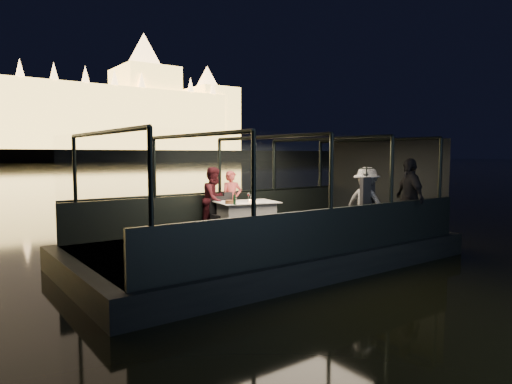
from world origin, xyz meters
TOP-DOWN VIEW (x-y plane):
  - boat_hull at (0.00, 0.00)m, footprint 8.60×4.40m
  - boat_deck at (0.00, 0.00)m, footprint 8.00×4.00m
  - gunwale_port at (0.00, 2.00)m, footprint 8.00×0.08m
  - gunwale_starboard at (0.00, -2.00)m, footprint 8.00×0.08m
  - cabin_glass_port at (0.00, 2.00)m, footprint 8.00×0.02m
  - cabin_glass_starboard at (0.00, -2.00)m, footprint 8.00×0.02m
  - cabin_roof_glass at (0.00, 0.00)m, footprint 8.00×4.00m
  - end_wall_fore at (-4.00, 0.00)m, footprint 0.02×4.00m
  - end_wall_aft at (4.00, 0.00)m, footprint 0.02×4.00m
  - canopy_ribs at (0.00, 0.00)m, footprint 8.00×4.00m
  - dining_table_central at (0.16, 1.02)m, footprint 1.63×1.33m
  - chair_port_left at (-0.30, 1.47)m, footprint 0.43×0.43m
  - chair_port_right at (0.11, 1.47)m, footprint 0.50×0.50m
  - coat_stand at (1.63, -1.47)m, footprint 0.55×0.50m
  - person_woman_coral at (0.20, 1.74)m, footprint 0.61×0.47m
  - person_man_maroon at (-0.32, 1.74)m, footprint 0.95×0.86m
  - passenger_stripe at (1.82, -1.32)m, footprint 0.79×1.15m
  - passenger_dark at (2.80, -1.74)m, footprint 0.87×1.17m
  - wine_bottle at (-0.44, 0.64)m, footprint 0.08×0.08m
  - bread_basket at (-0.43, 0.85)m, footprint 0.27×0.27m
  - amber_candle at (0.04, 0.70)m, footprint 0.07×0.07m
  - plate_near at (0.26, 0.60)m, footprint 0.25×0.25m
  - plate_far at (-0.33, 0.86)m, footprint 0.26×0.26m
  - wine_glass_white at (-0.43, 0.60)m, footprint 0.07×0.07m
  - wine_glass_red at (0.24, 1.05)m, footprint 0.07×0.07m
  - wine_glass_empty at (-0.00, 0.60)m, footprint 0.08×0.08m

SIDE VIEW (x-z plane):
  - boat_hull at x=0.00m, z-range -0.50..0.50m
  - boat_deck at x=0.00m, z-range 0.46..0.50m
  - dining_table_central at x=0.16m, z-range 0.50..1.27m
  - gunwale_port at x=0.00m, z-range 0.50..1.40m
  - gunwale_starboard at x=0.00m, z-range 0.50..1.40m
  - chair_port_left at x=-0.30m, z-range 0.52..1.38m
  - chair_port_right at x=0.11m, z-range 0.48..1.42m
  - person_woman_coral at x=0.20m, z-range 0.50..2.00m
  - person_man_maroon at x=-0.32m, z-range 0.45..2.05m
  - plate_near at x=0.26m, z-range 1.27..1.28m
  - plate_far at x=-0.33m, z-range 1.27..1.28m
  - bread_basket at x=-0.43m, z-range 1.26..1.35m
  - amber_candle at x=0.04m, z-range 1.26..1.35m
  - passenger_stripe at x=1.82m, z-range 0.53..2.17m
  - passenger_dark at x=2.80m, z-range 0.43..2.27m
  - wine_glass_white at x=-0.43m, z-range 1.28..1.44m
  - wine_glass_red at x=0.24m, z-range 1.26..1.46m
  - wine_glass_empty at x=0.00m, z-range 1.26..1.46m
  - coat_stand at x=1.63m, z-range 0.57..2.23m
  - wine_bottle at x=-0.44m, z-range 1.27..1.56m
  - end_wall_fore at x=-4.00m, z-range 0.50..2.80m
  - end_wall_aft at x=4.00m, z-range 0.50..2.80m
  - canopy_ribs at x=0.00m, z-range 0.50..2.80m
  - cabin_glass_port at x=0.00m, z-range 1.40..2.80m
  - cabin_glass_starboard at x=0.00m, z-range 1.40..2.80m
  - cabin_roof_glass at x=0.00m, z-range 2.79..2.81m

